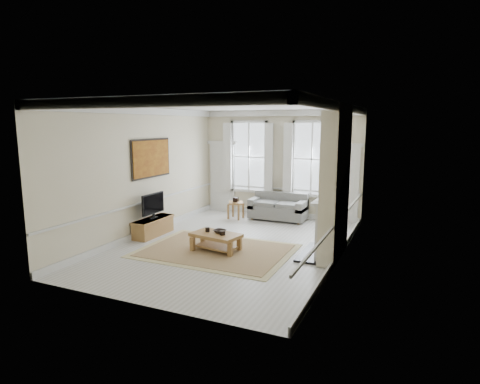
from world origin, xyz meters
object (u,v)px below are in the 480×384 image
at_px(coffee_table, 216,237).
at_px(tv_stand, 153,227).
at_px(side_table, 236,205).
at_px(sofa, 279,208).

relative_size(coffee_table, tv_stand, 0.94).
bearing_deg(side_table, tv_stand, -114.38).
height_order(sofa, tv_stand, sofa).
relative_size(side_table, tv_stand, 0.44).
bearing_deg(sofa, tv_stand, -128.49).
bearing_deg(tv_stand, side_table, 65.62).
relative_size(sofa, coffee_table, 1.40).
bearing_deg(coffee_table, side_table, 116.75).
bearing_deg(side_table, coffee_table, -73.36).
bearing_deg(coffee_table, sofa, 95.10).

